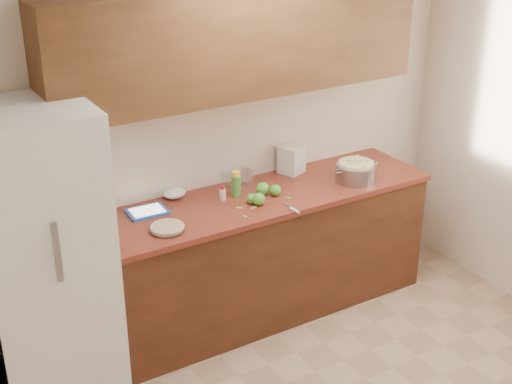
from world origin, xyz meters
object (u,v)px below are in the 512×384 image
pie (167,228)px  colander (356,172)px  flour_canister (292,159)px  tablet (147,212)px

pie → colander: bearing=0.7°
colander → flour_canister: 0.48m
colander → tablet: (-1.48, 0.28, -0.06)m
tablet → pie: bearing=-86.2°
pie → tablet: bearing=91.3°
pie → flour_canister: (1.17, 0.39, 0.09)m
pie → tablet: size_ratio=0.84×
colander → tablet: colander is taller
colander → pie: bearing=-179.3°
pie → colander: (1.48, 0.02, 0.05)m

